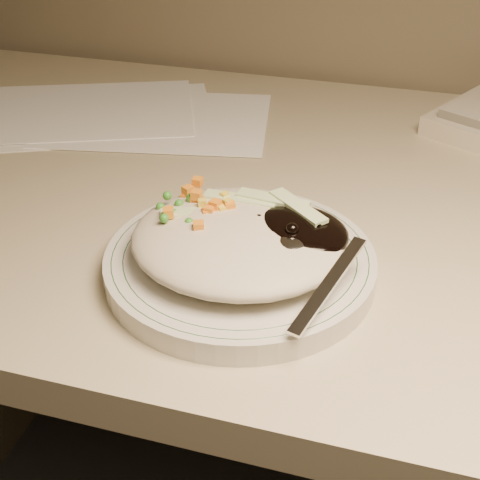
# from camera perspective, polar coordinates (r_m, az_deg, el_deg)

# --- Properties ---
(desk) EXTENTS (1.40, 0.70, 0.74)m
(desk) POSITION_cam_1_polar(r_m,az_deg,el_deg) (0.86, 9.66, -7.95)
(desk) COLOR tan
(desk) RESTS_ON ground
(plate) EXTENTS (0.25, 0.25, 0.02)m
(plate) POSITION_cam_1_polar(r_m,az_deg,el_deg) (0.61, 0.00, -2.05)
(plate) COLOR beige
(plate) RESTS_ON desk
(plate_rim) EXTENTS (0.23, 0.23, 0.00)m
(plate_rim) POSITION_cam_1_polar(r_m,az_deg,el_deg) (0.60, 0.00, -1.27)
(plate_rim) COLOR #144723
(plate_rim) RESTS_ON plate
(meal) EXTENTS (0.21, 0.19, 0.05)m
(meal) POSITION_cam_1_polar(r_m,az_deg,el_deg) (0.59, 0.38, 0.36)
(meal) COLOR #BDB399
(meal) RESTS_ON plate
(papers) EXTENTS (0.46, 0.31, 0.00)m
(papers) POSITION_cam_1_polar(r_m,az_deg,el_deg) (0.96, -10.64, 10.46)
(papers) COLOR white
(papers) RESTS_ON desk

